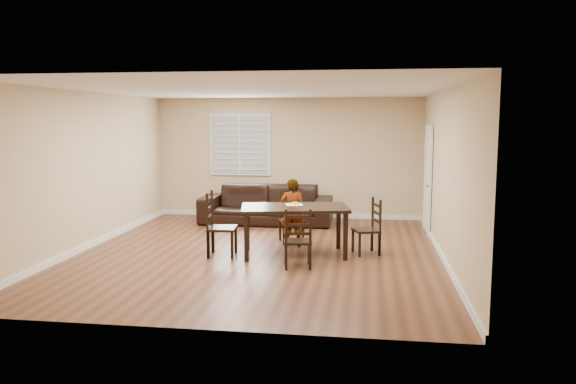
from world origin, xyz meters
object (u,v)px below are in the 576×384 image
object	(u,v)px
chair_near	(290,219)
donut	(295,203)
chair_right	(372,229)
sofa	(266,205)
dining_table	(295,212)
chair_left	(214,227)
chair_far	(298,242)
child	(292,213)

from	to	relation	value
chair_near	donut	world-z (taller)	chair_near
chair_right	sofa	size ratio (longest dim) A/B	0.33
donut	dining_table	bearing A→B (deg)	-85.46
chair_left	sofa	size ratio (longest dim) A/B	0.38
chair_far	chair_near	bearing A→B (deg)	-88.05
chair_far	chair_right	distance (m)	1.59
dining_table	child	xyz separation A→B (m)	(-0.12, 0.61, -0.12)
dining_table	chair_far	bearing A→B (deg)	-90.19
dining_table	donut	size ratio (longest dim) A/B	16.44
chair_left	chair_right	xyz separation A→B (m)	(2.56, 0.50, -0.06)
dining_table	chair_far	distance (m)	0.95
sofa	child	bearing A→B (deg)	-68.17
chair_near	chair_far	xyz separation A→B (m)	(0.39, -1.94, 0.00)
chair_near	child	size ratio (longest dim) A/B	0.75
chair_right	sofa	bearing A→B (deg)	-156.98
chair_right	sofa	world-z (taller)	chair_right
dining_table	chair_far	size ratio (longest dim) A/B	2.05
dining_table	donut	world-z (taller)	donut
chair_near	chair_far	bearing A→B (deg)	-99.23
chair_far	sofa	xyz separation A→B (m)	(-1.13, 3.59, -0.01)
chair_left	donut	size ratio (longest dim) A/B	9.27
chair_near	chair_far	world-z (taller)	chair_far
sofa	chair_right	bearing A→B (deg)	-47.78
chair_right	sofa	distance (m)	3.32
donut	sofa	size ratio (longest dim) A/B	0.04
child	donut	size ratio (longest dim) A/B	10.52
chair_left	donut	distance (m)	1.39
chair_near	chair_left	distance (m)	1.68
dining_table	donut	bearing A→B (deg)	83.66
chair_near	sofa	size ratio (longest dim) A/B	0.32
dining_table	sofa	xyz separation A→B (m)	(-0.96, 2.71, -0.31)
donut	sofa	distance (m)	2.72
dining_table	chair_near	size ratio (longest dim) A/B	2.07
chair_near	donut	distance (m)	0.98
chair_far	chair_right	size ratio (longest dim) A/B	0.99
chair_far	donut	distance (m)	1.17
dining_table	chair_near	xyz separation A→B (m)	(-0.22, 1.06, -0.31)
child	donut	bearing A→B (deg)	102.08
donut	sofa	xyz separation A→B (m)	(-0.95, 2.52, -0.43)
chair_far	child	distance (m)	1.53
chair_left	chair_near	bearing A→B (deg)	-44.96
chair_far	donut	size ratio (longest dim) A/B	8.01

